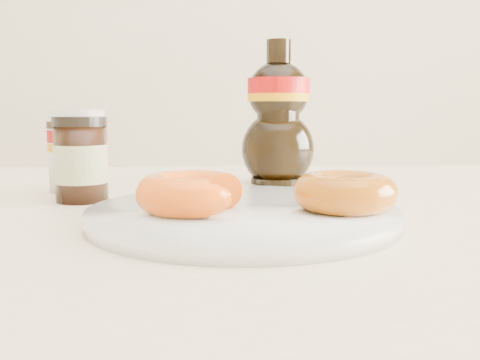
{
  "coord_description": "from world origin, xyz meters",
  "views": [
    {
      "loc": [
        0.0,
        -0.47,
        0.86
      ],
      "look_at": [
        0.03,
        0.08,
        0.79
      ],
      "focal_mm": 40.0,
      "sensor_mm": 36.0,
      "label": 1
    }
  ],
  "objects_px": {
    "dining_table": "(210,284)",
    "syrup_bottle": "(278,113)",
    "nutella_jar": "(78,147)",
    "dark_jar": "(81,160)",
    "plate": "(243,214)",
    "donut_whole": "(345,192)",
    "donut_bitten": "(190,193)"
  },
  "relations": [
    {
      "from": "syrup_bottle",
      "to": "dark_jar",
      "type": "relative_size",
      "value": 2.07
    },
    {
      "from": "donut_whole",
      "to": "nutella_jar",
      "type": "bearing_deg",
      "value": 142.86
    },
    {
      "from": "donut_bitten",
      "to": "syrup_bottle",
      "type": "xyz_separation_m",
      "value": [
        0.12,
        0.29,
        0.07
      ]
    },
    {
      "from": "plate",
      "to": "nutella_jar",
      "type": "distance_m",
      "value": 0.3
    },
    {
      "from": "plate",
      "to": "syrup_bottle",
      "type": "distance_m",
      "value": 0.3
    },
    {
      "from": "nutella_jar",
      "to": "donut_bitten",
      "type": "bearing_deg",
      "value": -55.58
    },
    {
      "from": "dark_jar",
      "to": "plate",
      "type": "bearing_deg",
      "value": -35.5
    },
    {
      "from": "plate",
      "to": "dining_table",
      "type": "bearing_deg",
      "value": 116.54
    },
    {
      "from": "donut_whole",
      "to": "syrup_bottle",
      "type": "distance_m",
      "value": 0.3
    },
    {
      "from": "donut_bitten",
      "to": "syrup_bottle",
      "type": "bearing_deg",
      "value": 51.53
    },
    {
      "from": "syrup_bottle",
      "to": "donut_bitten",
      "type": "bearing_deg",
      "value": -111.74
    },
    {
      "from": "dining_table",
      "to": "syrup_bottle",
      "type": "height_order",
      "value": "syrup_bottle"
    },
    {
      "from": "nutella_jar",
      "to": "dining_table",
      "type": "bearing_deg",
      "value": -39.94
    },
    {
      "from": "donut_whole",
      "to": "nutella_jar",
      "type": "relative_size",
      "value": 0.89
    },
    {
      "from": "donut_bitten",
      "to": "dark_jar",
      "type": "xyz_separation_m",
      "value": [
        -0.13,
        0.15,
        0.02
      ]
    },
    {
      "from": "dining_table",
      "to": "nutella_jar",
      "type": "distance_m",
      "value": 0.27
    },
    {
      "from": "plate",
      "to": "dark_jar",
      "type": "height_order",
      "value": "dark_jar"
    },
    {
      "from": "nutella_jar",
      "to": "syrup_bottle",
      "type": "xyz_separation_m",
      "value": [
        0.28,
        0.06,
        0.05
      ]
    },
    {
      "from": "donut_whole",
      "to": "syrup_bottle",
      "type": "relative_size",
      "value": 0.46
    },
    {
      "from": "donut_whole",
      "to": "dark_jar",
      "type": "relative_size",
      "value": 0.96
    },
    {
      "from": "nutella_jar",
      "to": "syrup_bottle",
      "type": "relative_size",
      "value": 0.52
    },
    {
      "from": "plate",
      "to": "donut_whole",
      "type": "distance_m",
      "value": 0.1
    },
    {
      "from": "donut_whole",
      "to": "dark_jar",
      "type": "height_order",
      "value": "dark_jar"
    },
    {
      "from": "dining_table",
      "to": "plate",
      "type": "height_order",
      "value": "plate"
    },
    {
      "from": "dining_table",
      "to": "dark_jar",
      "type": "bearing_deg",
      "value": 156.4
    },
    {
      "from": "donut_whole",
      "to": "syrup_bottle",
      "type": "height_order",
      "value": "syrup_bottle"
    },
    {
      "from": "nutella_jar",
      "to": "syrup_bottle",
      "type": "height_order",
      "value": "syrup_bottle"
    },
    {
      "from": "dining_table",
      "to": "plate",
      "type": "xyz_separation_m",
      "value": [
        0.03,
        -0.07,
        0.09
      ]
    },
    {
      "from": "dining_table",
      "to": "plate",
      "type": "bearing_deg",
      "value": -63.46
    },
    {
      "from": "dining_table",
      "to": "donut_whole",
      "type": "relative_size",
      "value": 14.46
    },
    {
      "from": "donut_whole",
      "to": "nutella_jar",
      "type": "distance_m",
      "value": 0.38
    },
    {
      "from": "nutella_jar",
      "to": "dark_jar",
      "type": "height_order",
      "value": "nutella_jar"
    }
  ]
}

